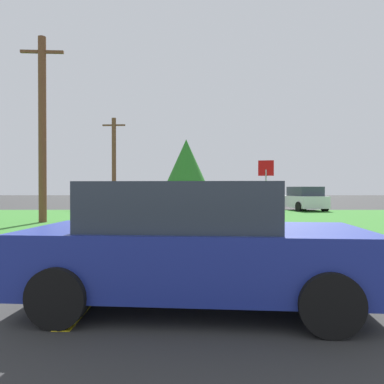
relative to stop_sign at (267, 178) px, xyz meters
name	(u,v)px	position (x,y,z in m)	size (l,w,h in m)	color
ground_plane	(165,218)	(-4.90, 1.30, -1.99)	(120.00, 120.00, 0.00)	#303030
lane_stripe_center	(145,240)	(-4.90, -6.70, -1.98)	(0.20, 14.00, 0.01)	yellow
stop_sign	(267,178)	(0.00, 0.00, 0.00)	(0.72, 0.18, 2.84)	#9EA0A8
car_on_crossroad	(303,199)	(3.83, 7.13, -1.19)	(2.49, 4.40, 1.62)	silver
car_approaching_junction	(188,198)	(-3.80, 9.91, -1.19)	(4.15, 2.23, 1.62)	silver
car_behind_on_main_road	(194,244)	(-3.48, -12.78, -1.18)	(4.45, 2.39, 1.62)	navy
utility_pole_near	(43,128)	(-9.86, -1.68, 2.09)	(1.80, 0.33, 7.96)	brown
utility_pole_mid	(115,162)	(-9.65, 12.00, 1.63)	(1.80, 0.34, 7.05)	brown
oak_tree_left	(187,160)	(-4.02, 16.83, 2.07)	(3.50, 3.50, 6.00)	brown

